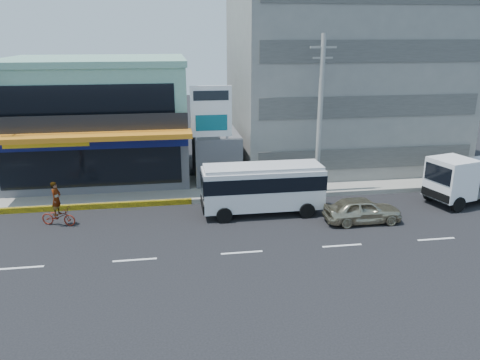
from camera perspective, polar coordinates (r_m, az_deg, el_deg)
name	(u,v)px	position (r m, az deg, el deg)	size (l,w,h in m)	color
ground	(242,253)	(22.54, 0.22, -8.84)	(120.00, 120.00, 0.00)	black
sidewalk	(292,184)	(32.11, 6.40, -0.48)	(70.00, 5.00, 0.30)	gray
shop_building	(100,122)	(34.76, -16.75, 6.81)	(12.40, 11.70, 8.00)	#4E4E54
concrete_building	(340,74)	(37.47, 12.13, 12.53)	(16.00, 12.00, 14.00)	gray
gap_structure	(215,155)	(33.15, -3.02, 3.06)	(3.00, 6.00, 3.50)	#4E4E54
satellite_dish	(216,132)	(31.77, -2.88, 5.80)	(1.50, 1.50, 0.15)	slate
billboard	(211,117)	(29.71, -3.52, 7.63)	(2.60, 0.18, 6.90)	gray
utility_pole_near	(320,116)	(29.25, 9.71, 7.70)	(1.60, 0.30, 10.00)	#999993
minibus	(263,185)	(26.65, 2.78, -0.62)	(6.90, 2.43, 2.89)	silver
sedan	(362,210)	(26.57, 14.70, -3.55)	(1.70, 4.22, 1.44)	#B7AC8C
tanker_truck	(478,176)	(32.35, 27.02, 0.42)	(7.70, 4.00, 2.91)	white
motorcycle_rider	(58,211)	(27.12, -21.33, -3.56)	(2.04, 1.22, 2.47)	#5B170D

